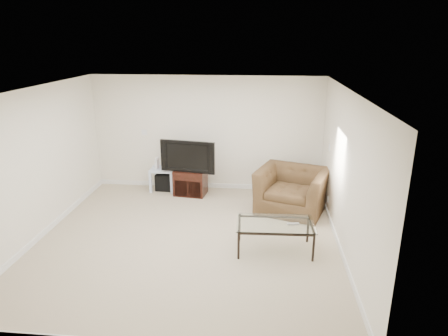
# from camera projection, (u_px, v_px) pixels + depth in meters

# --- Properties ---
(floor) EXTENTS (5.00, 5.00, 0.00)m
(floor) POSITION_uv_depth(u_px,v_px,m) (188.00, 240.00, 6.73)
(floor) COLOR tan
(floor) RESTS_ON ground
(ceiling) EXTENTS (5.00, 5.00, 0.00)m
(ceiling) POSITION_uv_depth(u_px,v_px,m) (183.00, 90.00, 5.95)
(ceiling) COLOR white
(ceiling) RESTS_ON ground
(wall_back) EXTENTS (5.00, 0.02, 2.50)m
(wall_back) POSITION_uv_depth(u_px,v_px,m) (207.00, 134.00, 8.70)
(wall_back) COLOR silver
(wall_back) RESTS_ON ground
(wall_left) EXTENTS (0.02, 5.00, 2.50)m
(wall_left) POSITION_uv_depth(u_px,v_px,m) (36.00, 165.00, 6.57)
(wall_left) COLOR silver
(wall_left) RESTS_ON ground
(wall_right) EXTENTS (0.02, 5.00, 2.50)m
(wall_right) POSITION_uv_depth(u_px,v_px,m) (346.00, 175.00, 6.11)
(wall_right) COLOR silver
(wall_right) RESTS_ON ground
(plate_back) EXTENTS (0.12, 0.02, 0.12)m
(plate_back) POSITION_uv_depth(u_px,v_px,m) (144.00, 132.00, 8.82)
(plate_back) COLOR white
(plate_back) RESTS_ON wall_back
(plate_right_switch) EXTENTS (0.02, 0.09, 0.13)m
(plate_right_switch) POSITION_uv_depth(u_px,v_px,m) (329.00, 147.00, 7.62)
(plate_right_switch) COLOR white
(plate_right_switch) RESTS_ON wall_right
(plate_right_outlet) EXTENTS (0.02, 0.08, 0.12)m
(plate_right_outlet) POSITION_uv_depth(u_px,v_px,m) (328.00, 199.00, 7.63)
(plate_right_outlet) COLOR white
(plate_right_outlet) RESTS_ON wall_right
(tv_stand) EXTENTS (0.71, 0.54, 0.55)m
(tv_stand) POSITION_uv_depth(u_px,v_px,m) (191.00, 182.00, 8.61)
(tv_stand) COLOR black
(tv_stand) RESTS_ON floor
(dvd_player) EXTENTS (0.36, 0.27, 0.05)m
(dvd_player) POSITION_uv_depth(u_px,v_px,m) (190.00, 175.00, 8.52)
(dvd_player) COLOR black
(dvd_player) RESTS_ON tv_stand
(television) EXTENTS (1.12, 0.40, 0.68)m
(television) POSITION_uv_depth(u_px,v_px,m) (189.00, 155.00, 8.39)
(television) COLOR black
(television) RESTS_ON tv_stand
(side_table) EXTENTS (0.52, 0.52, 0.50)m
(side_table) POSITION_uv_depth(u_px,v_px,m) (164.00, 179.00, 8.89)
(side_table) COLOR #C7E9F6
(side_table) RESTS_ON floor
(subwoofer) EXTENTS (0.39, 0.39, 0.38)m
(subwoofer) POSITION_uv_depth(u_px,v_px,m) (165.00, 181.00, 8.93)
(subwoofer) COLOR black
(subwoofer) RESTS_ON floor
(game_console) EXTENTS (0.06, 0.17, 0.23)m
(game_console) POSITION_uv_depth(u_px,v_px,m) (157.00, 163.00, 8.77)
(game_console) COLOR white
(game_console) RESTS_ON side_table
(game_case) EXTENTS (0.07, 0.15, 0.20)m
(game_case) POSITION_uv_depth(u_px,v_px,m) (165.00, 164.00, 8.76)
(game_case) COLOR #CC4C4C
(game_case) RESTS_ON side_table
(recliner) EXTENTS (1.49, 1.21, 1.12)m
(recliner) POSITION_uv_depth(u_px,v_px,m) (292.00, 183.00, 7.72)
(recliner) COLOR brown
(recliner) RESTS_ON floor
(coffee_table) EXTENTS (1.24, 0.73, 0.48)m
(coffee_table) POSITION_uv_depth(u_px,v_px,m) (275.00, 237.00, 6.33)
(coffee_table) COLOR black
(coffee_table) RESTS_ON floor
(remote) EXTENTS (0.20, 0.09, 0.02)m
(remote) POSITION_uv_depth(u_px,v_px,m) (293.00, 224.00, 6.20)
(remote) COLOR #B2B2B7
(remote) RESTS_ON coffee_table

